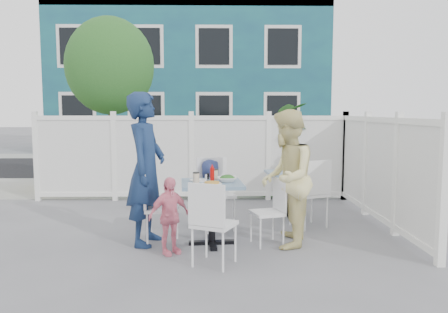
{
  "coord_description": "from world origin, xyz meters",
  "views": [
    {
      "loc": [
        0.55,
        -5.77,
        1.69
      ],
      "look_at": [
        0.67,
        0.04,
        1.08
      ],
      "focal_mm": 35.0,
      "sensor_mm": 36.0,
      "label": 1
    }
  ],
  "objects_px": {
    "toddler": "(169,216)",
    "man": "(146,169)",
    "spare_table": "(288,182)",
    "boy": "(210,194)",
    "chair_back": "(214,188)",
    "woman": "(286,178)",
    "main_table": "(212,196)",
    "chair_right": "(272,206)",
    "chair_near": "(211,218)",
    "chair_left": "(156,202)",
    "utility_cabinet": "(66,155)"
  },
  "relations": [
    {
      "from": "toddler",
      "to": "man",
      "type": "bearing_deg",
      "value": 90.6
    },
    {
      "from": "spare_table",
      "to": "boy",
      "type": "bearing_deg",
      "value": -150.2
    },
    {
      "from": "spare_table",
      "to": "chair_back",
      "type": "height_order",
      "value": "chair_back"
    },
    {
      "from": "chair_back",
      "to": "boy",
      "type": "bearing_deg",
      "value": -28.0
    },
    {
      "from": "woman",
      "to": "man",
      "type": "bearing_deg",
      "value": -80.97
    },
    {
      "from": "main_table",
      "to": "man",
      "type": "relative_size",
      "value": 0.42
    },
    {
      "from": "main_table",
      "to": "woman",
      "type": "bearing_deg",
      "value": -4.16
    },
    {
      "from": "chair_right",
      "to": "woman",
      "type": "xyz_separation_m",
      "value": [
        0.16,
        -0.06,
        0.37
      ]
    },
    {
      "from": "man",
      "to": "woman",
      "type": "height_order",
      "value": "man"
    },
    {
      "from": "spare_table",
      "to": "chair_near",
      "type": "height_order",
      "value": "chair_near"
    },
    {
      "from": "chair_left",
      "to": "utility_cabinet",
      "type": "bearing_deg",
      "value": -149.64
    },
    {
      "from": "spare_table",
      "to": "main_table",
      "type": "bearing_deg",
      "value": -129.06
    },
    {
      "from": "spare_table",
      "to": "chair_left",
      "type": "xyz_separation_m",
      "value": [
        -1.93,
        -1.46,
        -0.01
      ]
    },
    {
      "from": "man",
      "to": "chair_back",
      "type": "bearing_deg",
      "value": -39.64
    },
    {
      "from": "man",
      "to": "toddler",
      "type": "height_order",
      "value": "man"
    },
    {
      "from": "main_table",
      "to": "boy",
      "type": "bearing_deg",
      "value": 92.06
    },
    {
      "from": "utility_cabinet",
      "to": "toddler",
      "type": "height_order",
      "value": "utility_cabinet"
    },
    {
      "from": "spare_table",
      "to": "woman",
      "type": "height_order",
      "value": "woman"
    },
    {
      "from": "woman",
      "to": "chair_near",
      "type": "bearing_deg",
      "value": -38.32
    },
    {
      "from": "utility_cabinet",
      "to": "toddler",
      "type": "relative_size",
      "value": 1.53
    },
    {
      "from": "utility_cabinet",
      "to": "chair_right",
      "type": "bearing_deg",
      "value": -51.96
    },
    {
      "from": "chair_near",
      "to": "man",
      "type": "height_order",
      "value": "man"
    },
    {
      "from": "chair_near",
      "to": "woman",
      "type": "relative_size",
      "value": 0.54
    },
    {
      "from": "utility_cabinet",
      "to": "chair_back",
      "type": "relative_size",
      "value": 1.39
    },
    {
      "from": "main_table",
      "to": "chair_back",
      "type": "xyz_separation_m",
      "value": [
        0.03,
        0.78,
        -0.03
      ]
    },
    {
      "from": "main_table",
      "to": "chair_right",
      "type": "relative_size",
      "value": 0.98
    },
    {
      "from": "chair_right",
      "to": "boy",
      "type": "distance_m",
      "value": 1.12
    },
    {
      "from": "utility_cabinet",
      "to": "spare_table",
      "type": "distance_m",
      "value": 5.36
    },
    {
      "from": "chair_right",
      "to": "woman",
      "type": "height_order",
      "value": "woman"
    },
    {
      "from": "spare_table",
      "to": "man",
      "type": "xyz_separation_m",
      "value": [
        -2.05,
        -1.45,
        0.41
      ]
    },
    {
      "from": "man",
      "to": "chair_left",
      "type": "bearing_deg",
      "value": -87.51
    },
    {
      "from": "chair_left",
      "to": "man",
      "type": "distance_m",
      "value": 0.44
    },
    {
      "from": "chair_right",
      "to": "chair_left",
      "type": "bearing_deg",
      "value": 72.22
    },
    {
      "from": "boy",
      "to": "main_table",
      "type": "bearing_deg",
      "value": 69.71
    },
    {
      "from": "chair_left",
      "to": "woman",
      "type": "height_order",
      "value": "woman"
    },
    {
      "from": "spare_table",
      "to": "chair_back",
      "type": "bearing_deg",
      "value": -148.72
    },
    {
      "from": "chair_back",
      "to": "woman",
      "type": "distance_m",
      "value": 1.27
    },
    {
      "from": "woman",
      "to": "main_table",
      "type": "bearing_deg",
      "value": -81.06
    },
    {
      "from": "utility_cabinet",
      "to": "chair_near",
      "type": "distance_m",
      "value": 6.14
    },
    {
      "from": "main_table",
      "to": "toddler",
      "type": "relative_size",
      "value": 0.89
    },
    {
      "from": "utility_cabinet",
      "to": "chair_near",
      "type": "height_order",
      "value": "utility_cabinet"
    },
    {
      "from": "chair_back",
      "to": "woman",
      "type": "relative_size",
      "value": 0.59
    },
    {
      "from": "boy",
      "to": "woman",
      "type": "bearing_deg",
      "value": 115.83
    },
    {
      "from": "chair_left",
      "to": "spare_table",
      "type": "bearing_deg",
      "value": 126.46
    },
    {
      "from": "woman",
      "to": "chair_back",
      "type": "bearing_deg",
      "value": -120.18
    },
    {
      "from": "woman",
      "to": "toddler",
      "type": "relative_size",
      "value": 1.86
    },
    {
      "from": "chair_near",
      "to": "chair_back",
      "type": "bearing_deg",
      "value": 113.68
    },
    {
      "from": "chair_back",
      "to": "main_table",
      "type": "bearing_deg",
      "value": 68.6
    },
    {
      "from": "chair_near",
      "to": "boy",
      "type": "distance_m",
      "value": 1.6
    },
    {
      "from": "chair_right",
      "to": "chair_back",
      "type": "height_order",
      "value": "chair_back"
    }
  ]
}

